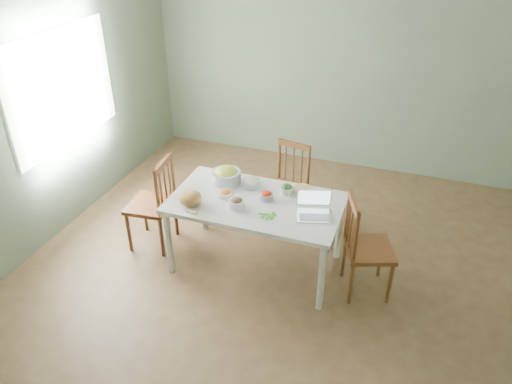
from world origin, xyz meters
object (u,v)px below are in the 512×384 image
(laptop, at_px, (315,206))
(bread_boule, at_px, (191,198))
(dining_table, at_px, (256,234))
(bowl_squash, at_px, (226,175))
(chair_right, at_px, (369,247))
(chair_far, at_px, (285,188))
(chair_left, at_px, (150,203))

(laptop, bearing_deg, bread_boule, 173.06)
(dining_table, height_order, bowl_squash, bowl_squash)
(dining_table, bearing_deg, chair_right, 0.09)
(chair_far, distance_m, laptop, 1.06)
(bowl_squash, bearing_deg, chair_right, -8.95)
(bread_boule, bearing_deg, chair_right, 9.14)
(chair_far, xyz_separation_m, chair_right, (1.03, -0.77, 0.02))
(chair_left, relative_size, chair_right, 1.03)
(bowl_squash, height_order, laptop, laptop)
(bread_boule, height_order, bowl_squash, bowl_squash)
(bread_boule, bearing_deg, dining_table, 25.54)
(chair_left, bearing_deg, bowl_squash, 103.25)
(chair_left, xyz_separation_m, laptop, (1.73, -0.05, 0.36))
(chair_right, xyz_separation_m, laptop, (-0.51, -0.07, 0.37))
(laptop, bearing_deg, dining_table, 156.55)
(bread_boule, bearing_deg, chair_left, 158.38)
(chair_far, distance_m, chair_left, 1.45)
(dining_table, height_order, laptop, laptop)
(bowl_squash, distance_m, laptop, 1.02)
(bread_boule, bearing_deg, chair_far, 59.60)
(chair_right, distance_m, laptop, 0.64)
(dining_table, xyz_separation_m, bowl_squash, (-0.40, 0.24, 0.46))
(chair_right, distance_m, bread_boule, 1.69)
(chair_right, relative_size, laptop, 3.12)
(chair_left, height_order, bread_boule, chair_left)
(chair_right, bearing_deg, dining_table, 69.76)
(dining_table, height_order, chair_right, chair_right)
(bowl_squash, bearing_deg, chair_left, -161.15)
(bowl_squash, bearing_deg, dining_table, -30.74)
(bread_boule, xyz_separation_m, bowl_squash, (0.15, 0.50, 0.01))
(chair_far, distance_m, chair_right, 1.29)
(chair_right, bearing_deg, chair_left, 70.29)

